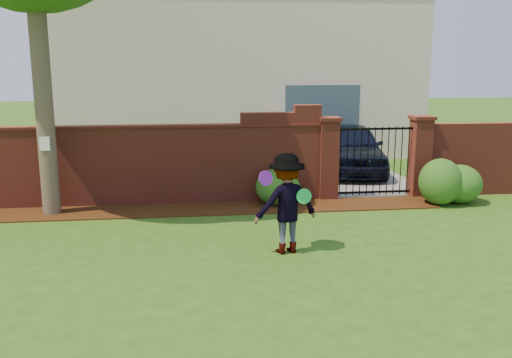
{
  "coord_description": "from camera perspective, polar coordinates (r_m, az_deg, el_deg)",
  "views": [
    {
      "loc": [
        -0.8,
        -8.15,
        3.06
      ],
      "look_at": [
        0.41,
        1.4,
        1.05
      ],
      "focal_mm": 38.87,
      "sensor_mm": 36.0,
      "label": 1
    }
  ],
  "objects": [
    {
      "name": "brick_wall",
      "position": [
        12.39,
        -12.74,
        1.59
      ],
      "size": [
        8.7,
        0.31,
        2.16
      ],
      "color": "maroon",
      "rests_on": "ground"
    },
    {
      "name": "ground",
      "position": [
        8.74,
        -1.54,
        -8.73
      ],
      "size": [
        80.0,
        80.0,
        0.01
      ],
      "primitive_type": "cube",
      "color": "#2D5415",
      "rests_on": "ground"
    },
    {
      "name": "brick_wall_return",
      "position": [
        14.4,
        23.81,
        1.96
      ],
      "size": [
        4.0,
        0.25,
        1.7
      ],
      "primitive_type": "cube",
      "color": "maroon",
      "rests_on": "ground"
    },
    {
      "name": "iron_gate",
      "position": [
        13.08,
        12.07,
        1.82
      ],
      "size": [
        1.78,
        0.03,
        1.6
      ],
      "color": "black",
      "rests_on": "ground"
    },
    {
      "name": "pillar_right",
      "position": [
        13.46,
        16.52,
        2.31
      ],
      "size": [
        0.5,
        0.5,
        1.88
      ],
      "color": "maroon",
      "rests_on": "ground"
    },
    {
      "name": "man",
      "position": [
        9.01,
        3.19,
        -2.58
      ],
      "size": [
        1.18,
        0.83,
        1.65
      ],
      "primitive_type": "imported",
      "rotation": [
        0.0,
        0.0,
        3.36
      ],
      "color": "gray",
      "rests_on": "ground"
    },
    {
      "name": "car",
      "position": [
        15.87,
        9.86,
        3.06
      ],
      "size": [
        2.23,
        4.28,
        1.39
      ],
      "primitive_type": "imported",
      "rotation": [
        0.0,
        0.0,
        -0.15
      ],
      "color": "black",
      "rests_on": "ground"
    },
    {
      "name": "driveway",
      "position": [
        16.99,
        7.54,
        1.34
      ],
      "size": [
        3.2,
        8.0,
        0.01
      ],
      "primitive_type": "cube",
      "color": "gray",
      "rests_on": "ground"
    },
    {
      "name": "mulch_bed",
      "position": [
        11.89,
        -7.73,
        -3.16
      ],
      "size": [
        11.1,
        1.08,
        0.03
      ],
      "primitive_type": "cube",
      "color": "#331909",
      "rests_on": "ground"
    },
    {
      "name": "house",
      "position": [
        20.23,
        -2.18,
        12.08
      ],
      "size": [
        12.4,
        6.4,
        6.3
      ],
      "color": "beige",
      "rests_on": "ground"
    },
    {
      "name": "shrub_middle",
      "position": [
        12.81,
        18.44,
        -0.28
      ],
      "size": [
        0.94,
        0.94,
        1.03
      ],
      "primitive_type": "ellipsoid",
      "color": "#1B5319",
      "rests_on": "ground"
    },
    {
      "name": "shrub_left",
      "position": [
        12.18,
        2.25,
        -0.82
      ],
      "size": [
        0.98,
        0.98,
        0.8
      ],
      "primitive_type": "ellipsoid",
      "color": "#1B5319",
      "rests_on": "ground"
    },
    {
      "name": "frisbee_purple",
      "position": [
        8.57,
        1.0,
        0.08
      ],
      "size": [
        0.25,
        0.17,
        0.24
      ],
      "primitive_type": "cylinder",
      "rotation": [
        1.36,
        0.0,
        0.44
      ],
      "color": "purple",
      "rests_on": "man"
    },
    {
      "name": "frisbee_green",
      "position": [
        8.9,
        4.95,
        -1.78
      ],
      "size": [
        0.25,
        0.07,
        0.25
      ],
      "primitive_type": "cylinder",
      "rotation": [
        1.43,
        0.0,
        0.07
      ],
      "color": "green",
      "rests_on": "man"
    },
    {
      "name": "shrub_right",
      "position": [
        13.13,
        20.23,
        -0.49
      ],
      "size": [
        0.97,
        0.97,
        0.86
      ],
      "primitive_type": "ellipsoid",
      "color": "#1B5319",
      "rests_on": "ground"
    },
    {
      "name": "pillar_left",
      "position": [
        12.74,
        7.41,
        2.19
      ],
      "size": [
        0.5,
        0.5,
        1.88
      ],
      "color": "maroon",
      "rests_on": "ground"
    },
    {
      "name": "paper_notice",
      "position": [
        11.8,
        -20.93,
        3.42
      ],
      "size": [
        0.2,
        0.01,
        0.28
      ],
      "primitive_type": "cube",
      "color": "white",
      "rests_on": "tree"
    }
  ]
}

